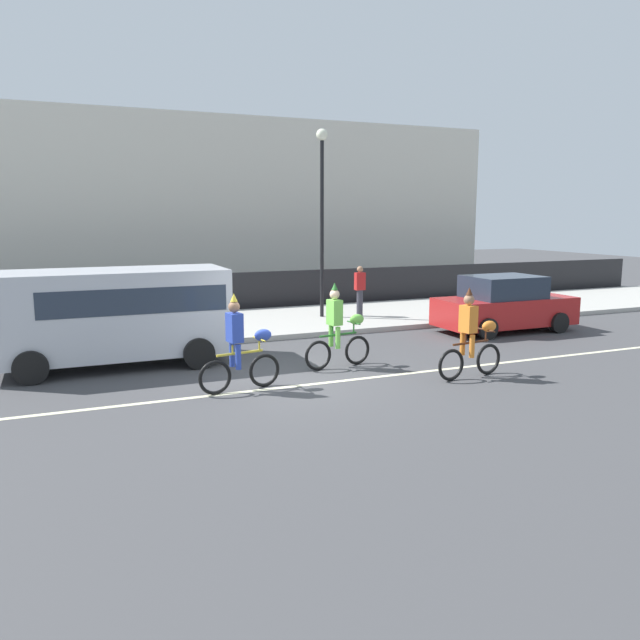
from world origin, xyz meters
name	(u,v)px	position (x,y,z in m)	size (l,w,h in m)	color
ground_plane	(286,380)	(0.00, 0.00, 0.00)	(80.00, 80.00, 0.00)	#424244
road_centre_line	(294,386)	(0.00, -0.50, 0.00)	(36.00, 0.14, 0.01)	beige
sidewalk_curb	(213,326)	(0.00, 6.50, 0.07)	(60.00, 5.00, 0.15)	#ADAAA3
fence_line	(192,295)	(0.00, 9.40, 0.70)	(40.00, 0.08, 1.40)	black
building_backdrop	(176,208)	(1.09, 18.00, 3.74)	(28.00, 8.00, 7.48)	beige
parade_cyclist_cobalt	(240,348)	(-1.06, -0.37, 0.84)	(1.71, 0.53, 1.92)	black
parade_cyclist_lime	(339,331)	(1.48, 0.60, 0.84)	(1.71, 0.52, 1.92)	black
parade_cyclist_orange	(472,338)	(3.66, -1.29, 0.84)	(1.72, 0.51, 1.92)	black
parked_van_silver	(116,310)	(-3.06, 2.70, 1.28)	(5.00, 2.22, 2.18)	silver
parked_car_red	(504,305)	(7.81, 2.76, 0.78)	(4.10, 1.92, 1.64)	#AD1E1E
street_lamp_post	(322,196)	(3.57, 6.47, 3.99)	(0.36, 0.36, 5.86)	black
pedestrian_onlooker	(360,290)	(4.75, 6.10, 1.01)	(0.32, 0.20, 1.62)	#33333D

